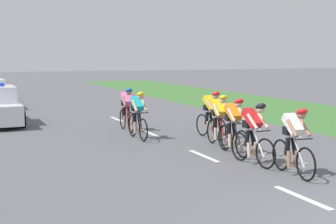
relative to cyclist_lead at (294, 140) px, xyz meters
name	(u,v)px	position (x,y,z in m)	size (l,w,h in m)	color
grass_verge	(289,110)	(7.87, 10.50, -0.78)	(7.00, 60.00, 0.01)	#3D7033
lane_markings_centre	(204,156)	(-0.87, 2.61, -0.78)	(0.14, 17.60, 0.01)	white
cyclist_lead	(294,140)	(0.00, 0.00, 0.00)	(0.45, 1.72, 1.56)	black
cyclist_second	(253,133)	(-0.24, 1.24, 0.00)	(0.44, 1.72, 1.56)	black
cyclist_third	(234,125)	(-0.03, 2.51, 0.00)	(0.42, 1.72, 1.56)	black
cyclist_fourth	(219,120)	(0.16, 3.64, 0.00)	(0.44, 1.72, 1.56)	black
cyclist_fifth	(211,114)	(0.60, 4.96, 0.00)	(0.45, 1.72, 1.56)	black
cyclist_sixth	(138,115)	(-1.62, 5.70, 0.00)	(0.42, 1.72, 1.56)	black
cyclist_seventh	(127,109)	(-1.43, 7.42, 0.00)	(0.42, 1.72, 1.56)	black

